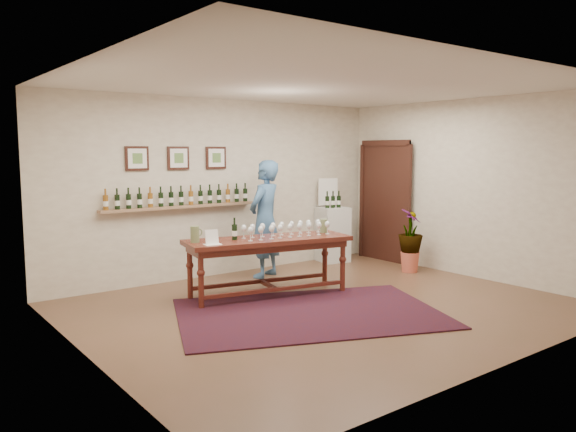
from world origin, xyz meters
TOP-DOWN VIEW (x-y plane):
  - ground at (0.00, 0.00)m, footprint 6.00×6.00m
  - room_shell at (2.11, 1.86)m, footprint 6.00×6.00m
  - rug at (-0.36, -0.10)m, footprint 3.73×3.17m
  - tasting_table at (-0.25, 0.92)m, footprint 2.37×1.18m
  - table_glasses at (0.04, 0.89)m, footprint 1.44×0.49m
  - table_bottles at (-0.71, 1.08)m, footprint 0.29×0.18m
  - pitcher_left at (-1.23, 1.18)m, footprint 0.14×0.14m
  - pitcher_right at (0.68, 0.84)m, footprint 0.14×0.14m
  - menu_card at (-1.13, 0.92)m, footprint 0.23×0.18m
  - display_pedestal at (2.08, 2.20)m, footprint 0.58×0.58m
  - pedestal_bottles at (2.02, 2.13)m, footprint 0.28×0.12m
  - info_sign at (2.10, 2.35)m, footprint 0.39×0.09m
  - potted_plant at (2.49, 0.75)m, footprint 0.67×0.67m
  - person at (0.39, 1.91)m, footprint 0.80×0.68m

SIDE VIEW (x-z plane):
  - ground at x=0.00m, z-range 0.00..0.00m
  - rug at x=-0.36m, z-range 0.00..0.02m
  - display_pedestal at x=2.08m, z-range 0.00..0.98m
  - potted_plant at x=2.49m, z-range 0.08..0.98m
  - tasting_table at x=-0.25m, z-range 0.28..1.09m
  - menu_card at x=-1.13m, z-range 0.81..0.99m
  - table_glasses at x=0.04m, z-range 0.81..1.00m
  - pitcher_right at x=0.68m, z-range 0.81..1.00m
  - pitcher_left at x=-1.23m, z-range 0.81..1.02m
  - person at x=0.39m, z-range 0.00..1.85m
  - table_bottles at x=-0.71m, z-range 0.81..1.11m
  - pedestal_bottles at x=2.02m, z-range 0.98..1.25m
  - room_shell at x=2.11m, z-range -1.88..4.12m
  - info_sign at x=2.10m, z-range 0.98..1.52m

